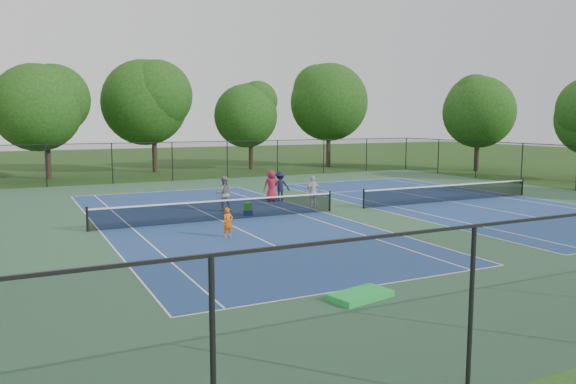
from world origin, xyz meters
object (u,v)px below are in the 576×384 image
instructor (224,194)px  tree_back_b (153,98)px  tree_back_a (45,103)px  bystander_c (271,186)px  child_player (228,223)px  tree_side_e (479,108)px  ball_hopper (248,206)px  bystander_a (313,192)px  bystander_b (280,186)px  ball_crate (248,213)px  tree_back_c (251,112)px  tree_back_d (329,98)px

instructor → tree_back_b: bearing=-80.3°
tree_back_a → bystander_c: 22.76m
tree_back_b → child_player: (-4.00, -29.70, -5.99)m
tree_side_e → ball_hopper: size_ratio=21.86×
tree_back_a → tree_back_b: tree_back_b is taller
bystander_a → bystander_b: bystander_a is taller
instructor → bystander_a: (4.64, -1.16, -0.04)m
child_player → bystander_c: bearing=44.8°
tree_side_e → ball_hopper: tree_side_e is taller
tree_back_a → bystander_b: tree_back_a is taller
bystander_a → ball_crate: 4.19m
instructor → bystander_a: instructor is taller
tree_side_e → bystander_b: bearing=-159.1°
tree_side_e → ball_crate: bearing=-154.9°
tree_back_c → tree_side_e: tree_side_e is taller
tree_back_b → tree_back_c: (9.00, -1.00, -1.11)m
ball_hopper → ball_crate: bearing=0.0°
tree_back_c → tree_back_b: bearing=173.7°
tree_back_c → tree_back_d: bearing=-7.1°
instructor → tree_back_a: bearing=-57.4°
child_player → ball_crate: 5.21m
tree_back_a → child_player: tree_back_a is taller
ball_crate → child_player: bearing=-121.2°
tree_back_b → ball_hopper: (-1.31, -25.26, -6.12)m
ball_hopper → bystander_a: bearing=9.8°
tree_side_e → bystander_b: 26.87m
instructor → bystander_c: size_ratio=0.99×
tree_back_b → child_player: bearing=-97.7°
bystander_b → ball_hopper: (-3.63, -3.86, -0.39)m
child_player → bystander_a: bystander_a is taller
tree_back_b → tree_side_e: bearing=-24.0°
bystander_b → instructor: bearing=46.1°
instructor → ball_hopper: (0.58, -1.85, -0.44)m
tree_side_e → bystander_a: (-24.25, -12.56, -4.94)m
bystander_c → ball_hopper: (-3.06, -3.86, -0.44)m
tree_back_a → ball_crate: 25.20m
tree_side_e → child_player: bearing=-150.3°
tree_back_b → ball_hopper: 26.02m
tree_back_c → bystander_c: size_ratio=4.57×
child_player → bystander_b: bystander_b is taller
tree_back_c → bystander_a: (-6.25, -23.56, -4.61)m
tree_back_a → ball_crate: size_ratio=22.36×
tree_back_b → child_player: 30.56m
child_player → bystander_c: 10.10m
ball_crate → tree_back_b: bearing=87.0°
tree_back_a → bystander_b: bearing=-59.7°
instructor → ball_hopper: size_ratio=4.49×
tree_back_b → bystander_a: tree_back_b is taller
bystander_a → tree_side_e: bearing=-160.8°
bystander_a → tree_back_d: bearing=-130.5°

